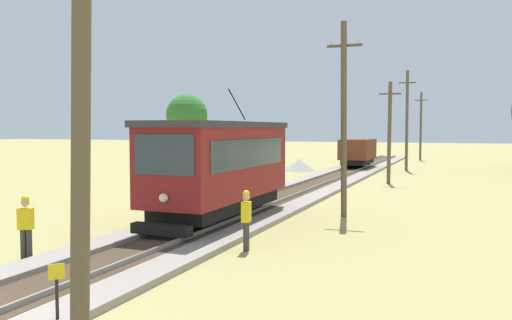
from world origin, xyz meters
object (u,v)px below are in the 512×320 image
at_px(second_worker, 246,217).
at_px(tree_right_near, 187,115).
at_px(utility_pole_mid, 389,131).
at_px(freight_car, 358,152).
at_px(track_worker, 26,225).
at_px(red_tram, 220,165).
at_px(trackside_signal_marker, 57,292).
at_px(utility_pole_distant, 421,125).
at_px(gravel_pile, 299,165).
at_px(utility_pole_foreground, 81,81).
at_px(utility_pole_far, 407,120).
at_px(utility_pole_near_tram, 344,118).

distance_m(second_worker, tree_right_near, 42.61).
relative_size(utility_pole_mid, second_worker, 3.68).
height_order(freight_car, utility_pole_mid, utility_pole_mid).
relative_size(freight_car, track_worker, 2.91).
height_order(red_tram, track_worker, red_tram).
bearing_deg(track_worker, trackside_signal_marker, 25.92).
bearing_deg(utility_pole_distant, red_tram, -95.31).
bearing_deg(second_worker, utility_pole_mid, -105.45).
bearing_deg(utility_pole_mid, red_tram, -103.40).
xyz_separation_m(gravel_pile, second_worker, (6.99, -28.40, 0.47)).
xyz_separation_m(red_tram, second_worker, (2.67, -3.87, -1.21)).
bearing_deg(red_tram, gravel_pile, 99.98).
bearing_deg(tree_right_near, utility_pole_foreground, -62.58).
distance_m(utility_pole_foreground, utility_pole_mid, 29.51).
distance_m(utility_pole_far, trackside_signal_marker, 38.90).
height_order(trackside_signal_marker, gravel_pile, trackside_signal_marker).
bearing_deg(gravel_pile, utility_pole_near_tram, -68.79).
bearing_deg(utility_pole_mid, trackside_signal_marker, -94.54).
xyz_separation_m(utility_pole_foreground, utility_pole_mid, (0.00, 29.50, -0.79)).
height_order(trackside_signal_marker, second_worker, second_worker).
height_order(utility_pole_distant, trackside_signal_marker, utility_pole_distant).
height_order(utility_pole_distant, second_worker, utility_pole_distant).
distance_m(freight_car, track_worker, 34.92).
distance_m(utility_pole_near_tram, utility_pole_far, 24.99).
relative_size(utility_pole_foreground, trackside_signal_marker, 6.91).
height_order(red_tram, utility_pole_far, utility_pole_far).
relative_size(utility_pole_mid, utility_pole_distant, 0.87).
bearing_deg(utility_pole_near_tram, red_tram, -143.27).
height_order(freight_car, utility_pole_near_tram, utility_pole_near_tram).
relative_size(gravel_pile, track_worker, 1.65).
relative_size(utility_pole_foreground, utility_pole_distant, 1.07).
relative_size(red_tram, gravel_pile, 2.89).
relative_size(red_tram, freight_car, 1.64).
distance_m(red_tram, gravel_pile, 24.97).
bearing_deg(tree_right_near, red_tram, -59.24).
relative_size(utility_pole_foreground, utility_pole_far, 0.97).
distance_m(utility_pole_foreground, trackside_signal_marker, 4.55).
xyz_separation_m(utility_pole_far, gravel_pile, (-8.35, -3.47, -3.77)).
distance_m(freight_car, gravel_pile, 5.48).
xyz_separation_m(red_tram, gravel_pile, (-4.32, 24.53, -1.68)).
bearing_deg(tree_right_near, gravel_pile, -27.78).
height_order(utility_pole_far, gravel_pile, utility_pole_far).
xyz_separation_m(utility_pole_far, tree_right_near, (-23.33, 4.42, 0.71)).
xyz_separation_m(utility_pole_far, second_worker, (-1.37, -31.87, -3.30)).
bearing_deg(utility_pole_distant, tree_right_near, -154.84).
height_order(utility_pole_foreground, gravel_pile, utility_pole_foreground).
distance_m(trackside_signal_marker, gravel_pile, 35.73).
height_order(red_tram, utility_pole_mid, utility_pole_mid).
distance_m(utility_pole_mid, trackside_signal_marker, 27.82).
relative_size(freight_car, gravel_pile, 1.76).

